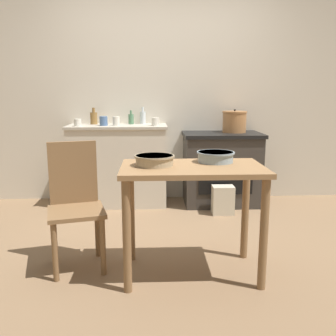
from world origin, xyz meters
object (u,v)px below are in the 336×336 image
Objects in this scene: chair at (75,201)px; cup_mid_right at (155,122)px; stove at (221,168)px; flour_sack at (223,200)px; mixing_bowl_small at (154,160)px; mixing_bowl_large at (216,156)px; bottle_left at (131,119)px; bottle_far_left at (143,117)px; cup_center_left at (104,121)px; cup_center at (116,121)px; cup_center_right at (78,123)px; work_table at (192,186)px; bottle_mid_left at (94,118)px; stock_pot at (234,122)px.

chair is 1.68m from cup_mid_right.
flour_sack is at bearing -97.07° from stove.
chair is 0.71m from mixing_bowl_small.
mixing_bowl_large is 1.92m from bottle_left.
bottle_far_left is at bearing 19.79° from bottle_left.
cup_mid_right is (0.02, 1.66, 0.14)m from mixing_bowl_small.
cup_center_left reaches higher than stove.
chair is 1.62m from cup_center.
chair is 11.66× the size of cup_center_right.
work_table is at bearing -109.84° from flour_sack.
cup_center is (-0.16, -0.18, -0.01)m from bottle_left.
cup_center is at bearing 173.66° from cup_mid_right.
work_table is 2.01m from cup_center_right.
chair is 4.73× the size of bottle_far_left.
cup_center reaches higher than flour_sack.
chair is at bearing 164.24° from mixing_bowl_small.
cup_mid_right is at bearing -38.67° from bottle_left.
bottle_far_left reaches higher than cup_mid_right.
work_table is 1.89m from cup_center.
bottle_far_left is 0.77m from cup_center_right.
cup_center_left is at bearing 163.49° from flour_sack.
cup_center_right is (-1.58, 0.32, 0.81)m from flour_sack.
flour_sack is 1.77m from bottle_mid_left.
cup_center_right reaches higher than mixing_bowl_small.
cup_center_left is at bearing -54.19° from bottle_mid_left.
work_table is at bearing -143.47° from mixing_bowl_large.
bottle_far_left is at bearing 4.78° from bottle_mid_left.
bottle_left is 0.36m from cup_mid_right.
bottle_mid_left is at bearing 162.37° from cup_mid_right.
cup_center_left is (0.14, -0.19, -0.02)m from bottle_mid_left.
stock_pot reaches higher than cup_center_left.
cup_center_left is 0.29m from cup_center_right.
mixing_bowl_large is at bearing 13.93° from mixing_bowl_small.
chair is 8.99× the size of cup_center_left.
cup_center is at bearing -179.34° from stove.
mixing_bowl_large is at bearing -57.34° from bottle_mid_left.
stock_pot is at bearing 66.84° from flour_sack.
cup_center_right is (-1.78, -0.15, 0.01)m from stock_pot.
mixing_bowl_small is 1.95m from bottle_far_left.
bottle_left is at bearing 171.21° from stove.
cup_center_left is 0.58m from cup_mid_right.
stove is at bearing 77.71° from mixing_bowl_large.
cup_center_left reaches higher than cup_center_right.
work_table is at bearing -63.40° from bottle_mid_left.
cup_mid_right is (0.44, -0.05, -0.00)m from cup_center.
cup_center_left is (0.04, 1.53, 0.49)m from chair.
stock_pot is 1.75m from mixing_bowl_large.
work_table is 9.51× the size of cup_center_left.
chair is at bearing -91.39° from cup_center_left.
bottle_far_left is at bearing 93.61° from mixing_bowl_small.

